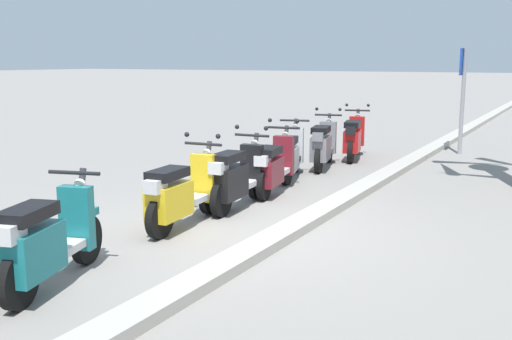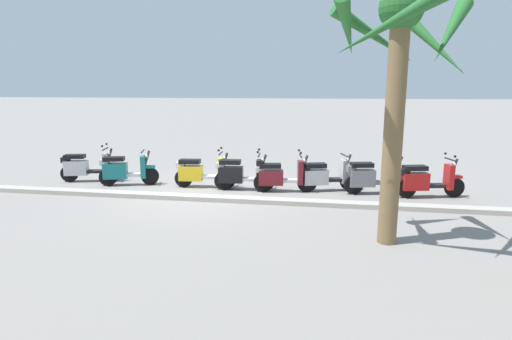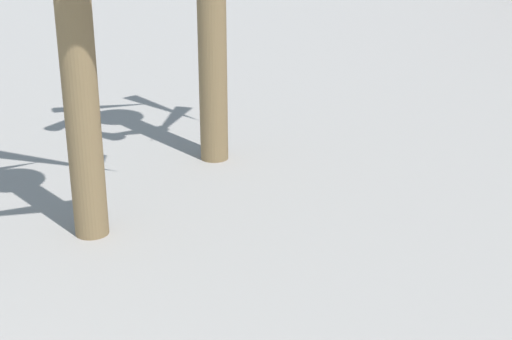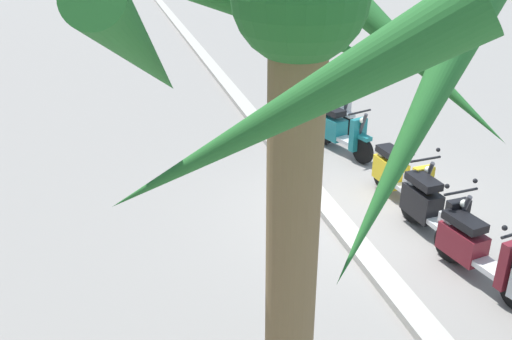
# 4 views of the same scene
# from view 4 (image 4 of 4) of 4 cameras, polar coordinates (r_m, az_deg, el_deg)

# --- Properties ---
(ground_plane) EXTENTS (200.00, 200.00, 0.00)m
(ground_plane) POSITION_cam_4_polar(r_m,az_deg,el_deg) (9.55, 10.71, -4.45)
(ground_plane) COLOR gray
(curb_strip) EXTENTS (60.00, 0.36, 0.12)m
(curb_strip) POSITION_cam_4_polar(r_m,az_deg,el_deg) (9.32, 7.86, -4.58)
(curb_strip) COLOR #ADA89E
(curb_strip) RESTS_ON ground
(scooter_maroon_mid_rear) EXTENTS (1.73, 0.63, 1.17)m
(scooter_maroon_mid_rear) POSITION_cam_4_polar(r_m,az_deg,el_deg) (8.21, 21.55, -7.58)
(scooter_maroon_mid_rear) COLOR black
(scooter_maroon_mid_rear) RESTS_ON ground
(scooter_black_last_in_row) EXTENTS (1.73, 0.56, 1.17)m
(scooter_black_last_in_row) POSITION_cam_4_polar(r_m,az_deg,el_deg) (9.01, 17.43, -3.76)
(scooter_black_last_in_row) COLOR black
(scooter_black_last_in_row) RESTS_ON ground
(scooter_yellow_lead_nearest) EXTENTS (1.81, 0.56, 1.17)m
(scooter_yellow_lead_nearest) POSITION_cam_4_polar(r_m,az_deg,el_deg) (9.97, 14.43, -0.60)
(scooter_yellow_lead_nearest) COLOR black
(scooter_yellow_lead_nearest) RESTS_ON ground
(scooter_teal_mid_front) EXTENTS (1.70, 0.76, 1.04)m
(scooter_teal_mid_front) POSITION_cam_4_polar(r_m,az_deg,el_deg) (11.80, 8.47, 4.05)
(scooter_teal_mid_front) COLOR black
(scooter_teal_mid_front) RESTS_ON ground
(scooter_silver_mid_centre) EXTENTS (1.81, 0.74, 1.17)m
(scooter_silver_mid_centre) POSITION_cam_4_polar(r_m,az_deg,el_deg) (13.13, 7.15, 6.29)
(scooter_silver_mid_centre) COLOR black
(scooter_silver_mid_centre) RESTS_ON ground
(palm_tree_near_sign) EXTENTS (2.51, 2.52, 4.59)m
(palm_tree_near_sign) POSITION_cam_4_polar(r_m,az_deg,el_deg) (3.37, 4.24, 3.96)
(palm_tree_near_sign) COLOR olive
(palm_tree_near_sign) RESTS_ON ground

